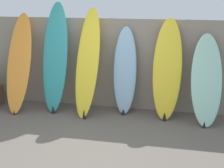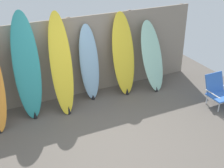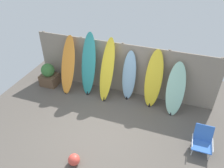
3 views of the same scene
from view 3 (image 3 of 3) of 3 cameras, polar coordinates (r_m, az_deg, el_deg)
name	(u,v)px [view 3 (image 3 of 3)]	position (r m, az deg, el deg)	size (l,w,h in m)	color
ground	(100,130)	(6.36, -3.18, -11.84)	(7.68, 7.68, 0.00)	#5B544C
fence_back	(122,69)	(7.27, 2.58, 4.06)	(6.08, 0.11, 1.80)	gray
surfboard_orange_0	(68,66)	(7.50, -11.44, 4.73)	(0.49, 0.79, 1.90)	orange
surfboard_teal_1	(88,65)	(7.21, -6.17, 4.96)	(0.56, 0.61, 2.12)	teal
surfboard_yellow_2	(107,71)	(6.96, -1.34, 3.41)	(0.52, 0.77, 2.02)	yellow
surfboard_skyblue_3	(129,76)	(7.03, 4.47, 2.08)	(0.45, 0.40, 1.67)	#8CB7D6
surfboard_yellow_4	(153,80)	(6.80, 10.78, 1.14)	(0.53, 0.53, 1.85)	yellow
surfboard_seafoam_5	(176,90)	(6.75, 16.26, -1.39)	(0.60, 0.69, 1.59)	#9ED6BC
beach_chair	(202,140)	(6.11, 22.56, -13.30)	(0.50, 0.55, 0.65)	silver
planter_box	(49,75)	(8.18, -16.18, 2.22)	(0.59, 0.51, 0.84)	brown
beach_ball	(74,160)	(5.61, -9.91, -18.89)	(0.29, 0.29, 0.29)	#E54C3F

